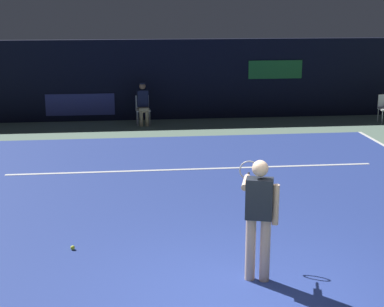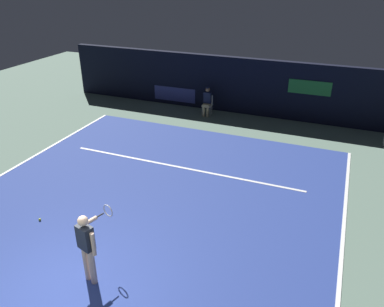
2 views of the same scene
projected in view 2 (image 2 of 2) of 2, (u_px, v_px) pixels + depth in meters
name	position (u px, v px, depth m)	size (l,w,h in m)	color
ground_plane	(157.00, 194.00, 11.67)	(33.49, 33.49, 0.00)	slate
court_surface	(157.00, 194.00, 11.67)	(10.84, 10.50, 0.01)	navy
line_sideline_left	(343.00, 236.00, 9.85)	(0.10, 10.50, 0.01)	white
line_sideline_right	(22.00, 163.00, 13.48)	(0.10, 10.50, 0.01)	white
line_service	(181.00, 167.00, 13.19)	(8.46, 0.10, 0.01)	white
back_wall	(234.00, 85.00, 17.77)	(17.06, 0.33, 2.60)	black
tennis_player	(88.00, 245.00, 8.06)	(0.51, 1.03, 1.73)	beige
line_judge_on_chair	(207.00, 101.00, 17.61)	(0.47, 0.55, 1.32)	white
tennis_ball	(40.00, 220.00, 10.43)	(0.07, 0.07, 0.07)	#CCE033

